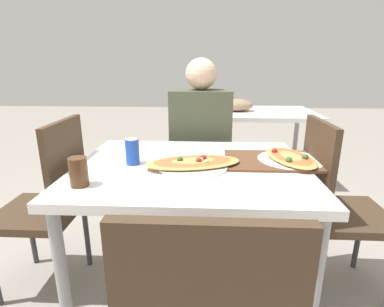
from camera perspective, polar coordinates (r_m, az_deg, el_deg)
ground_plane at (r=1.80m, az=-0.16°, el=-24.47°), size 14.00×14.00×0.00m
dining_table at (r=1.46m, az=-0.18°, el=-4.95°), size 1.09×0.88×0.72m
chair_far_seated at (r=2.23m, az=1.66°, el=-0.75°), size 0.40×0.40×0.93m
chair_side_left at (r=1.73m, az=-25.47°, el=-7.95°), size 0.40×0.40×0.93m
chair_side_right at (r=1.71m, az=25.59°, el=-8.22°), size 0.40×0.40×0.93m
person_seated at (r=2.07m, az=1.64°, el=3.71°), size 0.41×0.27×1.22m
pizza_main at (r=1.40m, az=0.18°, el=-1.89°), size 0.49×0.33×0.06m
soda_can at (r=1.45m, az=-11.29°, el=0.34°), size 0.07×0.07×0.12m
drink_glass at (r=1.26m, az=-20.80°, el=-3.29°), size 0.07×0.07×0.12m
serving_tray at (r=1.53m, az=14.83°, el=-1.28°), size 0.44×0.32×0.01m
pizza_second at (r=1.55m, az=18.22°, el=-0.91°), size 0.32×0.40×0.05m
background_table at (r=3.12m, az=11.81°, el=6.93°), size 1.10×0.80×0.84m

